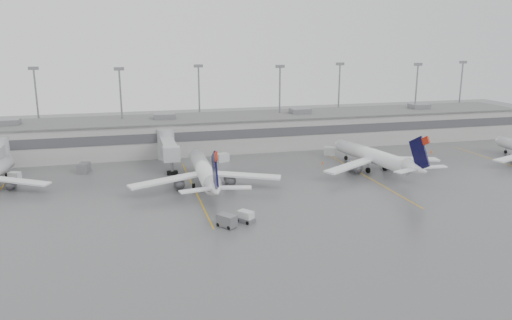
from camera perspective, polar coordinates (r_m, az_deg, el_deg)
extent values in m
plane|color=#4C4C4E|center=(75.54, 9.00, -7.65)|extent=(260.00, 260.00, 0.00)
cube|color=#9C9C97|center=(127.70, -1.34, 3.26)|extent=(150.00, 16.00, 8.00)
cube|color=#47474C|center=(119.83, -0.45, 3.04)|extent=(150.00, 0.15, 2.20)
cube|color=#606060|center=(127.02, -1.35, 5.05)|extent=(152.00, 17.00, 0.30)
cube|color=slate|center=(126.29, -26.49, 3.90)|extent=(5.00, 4.00, 1.30)
cube|color=slate|center=(146.62, 18.13, 5.85)|extent=(5.00, 4.00, 1.30)
cylinder|color=gray|center=(134.47, -23.67, 5.23)|extent=(0.44, 0.44, 20.00)
cube|color=slate|center=(133.53, -24.10, 9.55)|extent=(2.40, 0.50, 0.80)
cylinder|color=gray|center=(125.38, -15.10, 5.37)|extent=(0.44, 0.44, 20.00)
cube|color=slate|center=(124.37, -15.40, 10.01)|extent=(2.40, 0.50, 0.80)
cylinder|color=gray|center=(134.15, -6.49, 6.28)|extent=(0.44, 0.44, 20.00)
cube|color=slate|center=(133.20, -6.61, 10.63)|extent=(2.40, 0.50, 0.80)
cylinder|color=gray|center=(131.27, 2.71, 6.19)|extent=(0.44, 0.44, 20.00)
cube|color=slate|center=(130.31, 2.76, 10.64)|extent=(2.40, 0.50, 0.80)
cylinder|color=gray|center=(145.29, 9.42, 6.76)|extent=(0.44, 0.44, 20.00)
cube|color=slate|center=(144.41, 9.59, 10.78)|extent=(2.40, 0.50, 0.80)
cylinder|color=gray|center=(148.14, 17.75, 6.43)|extent=(0.44, 0.44, 20.00)
cube|color=slate|center=(147.29, 18.04, 10.36)|extent=(2.40, 0.50, 0.80)
cylinder|color=gray|center=(165.59, 22.27, 6.77)|extent=(0.44, 0.44, 20.00)
cube|color=slate|center=(164.83, 22.60, 10.29)|extent=(2.40, 0.50, 0.80)
cylinder|color=#A1A4A6|center=(119.63, -27.18, 0.74)|extent=(4.00, 4.00, 7.00)
cylinder|color=#A1A4A6|center=(116.94, -10.25, 1.80)|extent=(4.00, 4.00, 7.00)
cube|color=#A1A4A6|center=(110.44, -9.99, 1.53)|extent=(2.80, 13.00, 2.60)
cube|color=#A1A4A6|center=(103.14, -9.62, 0.67)|extent=(3.40, 2.40, 3.00)
cylinder|color=gray|center=(103.83, -9.56, -0.89)|extent=(0.70, 0.70, 2.80)
cube|color=black|center=(104.10, -9.54, -1.45)|extent=(2.20, 1.20, 0.70)
cube|color=#DB9C0C|center=(93.03, -6.99, -3.42)|extent=(0.25, 40.00, 0.01)
cube|color=#DB9C0C|center=(103.34, 12.62, -1.90)|extent=(0.25, 40.00, 0.01)
cone|color=white|center=(114.99, -26.24, -0.06)|extent=(3.01, 2.86, 2.67)
cube|color=white|center=(100.72, -25.41, -2.20)|extent=(11.38, 7.23, 0.31)
cylinder|color=black|center=(112.75, -26.62, -1.54)|extent=(0.43, 0.84, 0.80)
cylinder|color=white|center=(94.90, -6.01, -1.09)|extent=(3.63, 23.03, 3.13)
cone|color=white|center=(107.38, -6.93, 0.65)|extent=(3.20, 2.99, 3.13)
cone|color=white|center=(81.56, -4.73, -3.25)|extent=(3.25, 5.29, 3.13)
cube|color=white|center=(91.70, -10.29, -2.31)|extent=(13.78, 6.51, 0.37)
cube|color=white|center=(93.52, -1.32, -1.77)|extent=(13.71, 7.04, 0.37)
cube|color=black|center=(80.22, -4.72, -1.29)|extent=(0.44, 5.89, 6.83)
cube|color=#A91F0D|center=(78.25, -4.60, 0.37)|extent=(0.36, 2.12, 1.98)
cylinder|color=black|center=(104.60, -6.66, -1.20)|extent=(0.39, 0.95, 0.94)
cylinder|color=black|center=(93.36, -7.14, -3.00)|extent=(0.49, 1.16, 1.15)
cylinder|color=black|center=(93.90, -4.48, -2.84)|extent=(0.49, 1.16, 1.15)
cylinder|color=white|center=(108.62, 13.03, 0.53)|extent=(6.71, 23.00, 3.11)
cone|color=white|center=(118.86, 9.35, 1.84)|extent=(3.53, 3.36, 3.11)
cone|color=white|center=(98.22, 17.83, -0.94)|extent=(3.90, 5.61, 3.11)
cube|color=white|center=(102.38, 10.72, -0.64)|extent=(13.21, 8.55, 0.36)
cube|color=white|center=(111.09, 16.90, 0.14)|extent=(13.72, 4.72, 0.36)
cube|color=black|center=(97.15, 18.16, 0.70)|extent=(1.24, 5.81, 6.78)
cube|color=#A91F0D|center=(95.64, 18.82, 2.10)|extent=(0.64, 2.12, 1.97)
cylinder|color=black|center=(116.58, 10.24, 0.23)|extent=(0.51, 0.98, 0.93)
cylinder|color=black|center=(106.35, 12.68, -1.15)|extent=(0.64, 1.20, 1.14)
cylinder|color=black|center=(108.94, 14.53, -0.90)|extent=(0.64, 1.20, 1.14)
cone|color=white|center=(137.31, 25.94, 2.07)|extent=(2.84, 2.67, 2.74)
cylinder|color=black|center=(135.39, 26.63, 0.83)|extent=(0.35, 0.83, 0.82)
cube|color=silver|center=(76.57, -1.19, -6.47)|extent=(2.58, 2.75, 1.75)
cube|color=slate|center=(76.76, -1.18, -6.85)|extent=(2.97, 3.18, 0.68)
cylinder|color=black|center=(76.80, -2.12, -6.90)|extent=(0.50, 0.56, 0.55)
cylinder|color=black|center=(77.92, -1.38, -6.58)|extent=(0.50, 0.56, 0.55)
cylinder|color=black|center=(75.64, -0.98, -7.22)|extent=(0.50, 0.56, 0.55)
cylinder|color=black|center=(76.78, -0.25, -6.89)|extent=(0.50, 0.56, 0.55)
cube|color=slate|center=(74.79, -3.37, -6.91)|extent=(3.10, 3.34, 1.78)
cylinder|color=black|center=(75.19, -4.34, -7.38)|extent=(0.54, 0.61, 0.59)
cylinder|color=black|center=(74.92, -2.39, -7.43)|extent=(0.54, 0.61, 0.59)
cube|color=silver|center=(109.89, -25.87, -1.64)|extent=(2.52, 2.13, 1.52)
cube|color=silver|center=(113.35, -3.85, 0.29)|extent=(3.08, 2.51, 1.89)
cube|color=silver|center=(120.67, 8.40, 1.01)|extent=(3.21, 2.74, 1.92)
cube|color=slate|center=(109.93, -19.07, -0.86)|extent=(2.73, 3.60, 2.00)
cone|color=#FF5F05|center=(110.79, -27.17, -1.88)|extent=(0.45, 0.45, 0.71)
cone|color=#FF5F05|center=(99.45, -6.19, -2.09)|extent=(0.37, 0.37, 0.60)
cone|color=#FF5F05|center=(112.14, 7.60, -0.28)|extent=(0.42, 0.42, 0.66)
cone|color=#FF5F05|center=(129.30, 19.42, 0.95)|extent=(0.46, 0.46, 0.73)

